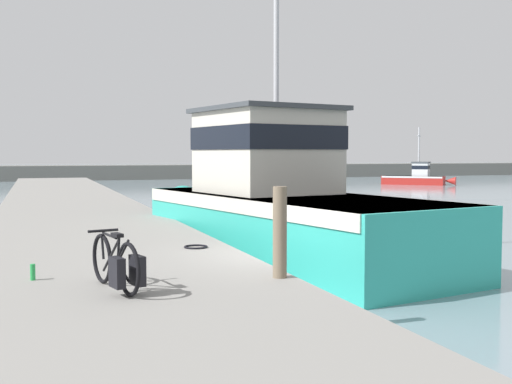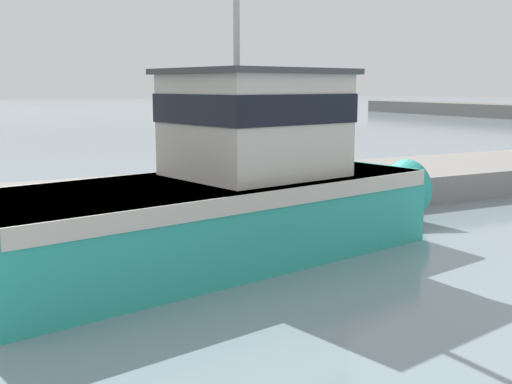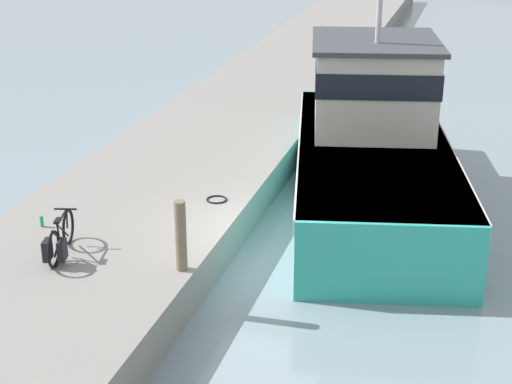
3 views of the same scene
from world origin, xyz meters
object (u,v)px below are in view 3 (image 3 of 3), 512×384
Objects in this scene: bicycle_touring at (59,241)px; mooring_post at (181,236)px; water_bottle_on_curb at (42,221)px; fishing_boat_main at (372,144)px.

mooring_post reaches higher than bicycle_touring.
water_bottle_on_curb is at bearing 164.04° from mooring_post.
water_bottle_on_curb is (-1.10, 1.21, -0.24)m from bicycle_touring.
fishing_boat_main is 8.29m from water_bottle_on_curb.
bicycle_touring is at bearing -47.52° from water_bottle_on_curb.
fishing_boat_main is 6.98× the size of bicycle_touring.
fishing_boat_main is at bearing 42.87° from water_bottle_on_curb.
mooring_post is at bearing -15.96° from water_bottle_on_curb.
bicycle_touring is at bearing -175.23° from mooring_post.
mooring_post is (-2.56, -6.64, 0.09)m from fishing_boat_main.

